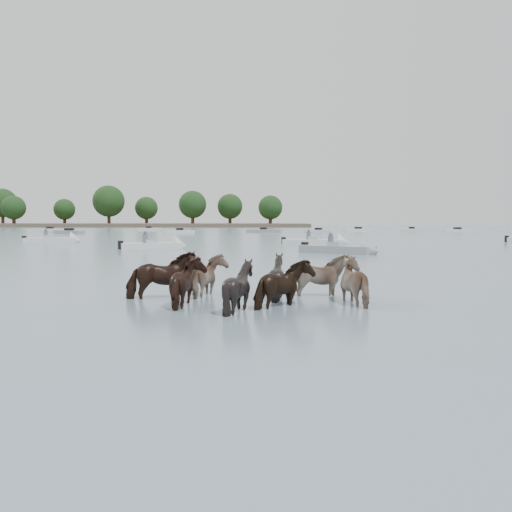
{
  "coord_description": "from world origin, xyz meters",
  "views": [
    {
      "loc": [
        -1.52,
        -14.18,
        2.09
      ],
      "look_at": [
        -1.89,
        0.55,
        1.1
      ],
      "focal_mm": 38.04,
      "sensor_mm": 36.0,
      "label": 1
    }
  ],
  "objects": [
    {
      "name": "distant_flotilla",
      "position": [
        1.74,
        76.93,
        0.26
      ],
      "size": [
        104.03,
        25.87,
        0.93
      ],
      "color": "gray",
      "rests_on": "ground"
    },
    {
      "name": "motorboat_a",
      "position": [
        -9.21,
        24.06,
        0.23
      ],
      "size": [
        4.91,
        3.23,
        1.92
      ],
      "rotation": [
        0.0,
        0.0,
        0.38
      ],
      "color": "silver",
      "rests_on": "ground"
    },
    {
      "name": "motorboat_b",
      "position": [
        3.33,
        19.31,
        0.23
      ],
      "size": [
        5.12,
        4.14,
        1.92
      ],
      "rotation": [
        0.0,
        0.0,
        -0.59
      ],
      "color": "gray",
      "rests_on": "ground"
    },
    {
      "name": "ground",
      "position": [
        0.0,
        0.0,
        0.0
      ],
      "size": [
        400.0,
        400.0,
        0.0
      ],
      "primitive_type": "plane",
      "color": "slate",
      "rests_on": "ground"
    },
    {
      "name": "motorboat_f",
      "position": [
        -20.64,
        34.51,
        0.23
      ],
      "size": [
        5.18,
        2.55,
        1.92
      ],
      "rotation": [
        0.0,
        0.0,
        0.2
      ],
      "color": "silver",
      "rests_on": "ground"
    },
    {
      "name": "pony_herd",
      "position": [
        -1.93,
        -0.45,
        0.45
      ],
      "size": [
        7.08,
        4.21,
        1.54
      ],
      "color": "black",
      "rests_on": "ground"
    },
    {
      "name": "motorboat_c",
      "position": [
        2.87,
        30.39,
        0.23
      ],
      "size": [
        5.65,
        2.55,
        1.92
      ],
      "rotation": [
        0.0,
        0.0,
        -0.18
      ],
      "color": "silver",
      "rests_on": "ground"
    },
    {
      "name": "shoreline",
      "position": [
        -70.0,
        150.0,
        0.5
      ],
      "size": [
        160.0,
        30.0,
        1.0
      ],
      "primitive_type": "cube",
      "color": "#4C4233",
      "rests_on": "ground"
    },
    {
      "name": "treeline",
      "position": [
        -70.59,
        151.45,
        6.51
      ],
      "size": [
        145.67,
        22.98,
        12.49
      ],
      "color": "#382619",
      "rests_on": "ground"
    },
    {
      "name": "swimming_pony",
      "position": [
        4.24,
        19.17,
        0.1
      ],
      "size": [
        0.72,
        0.44,
        0.44
      ],
      "color": "black",
      "rests_on": "ground"
    }
  ]
}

